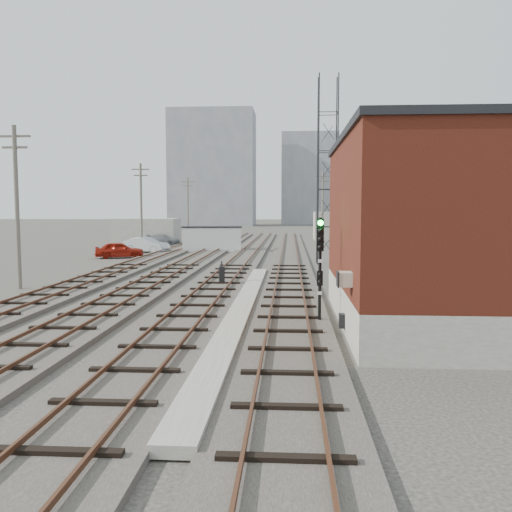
# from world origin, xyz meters

# --- Properties ---
(ground) EXTENTS (320.00, 320.00, 0.00)m
(ground) POSITION_xyz_m (0.00, 60.00, 0.00)
(ground) COLOR #282621
(ground) RESTS_ON ground
(track_right) EXTENTS (3.20, 90.00, 0.39)m
(track_right) POSITION_xyz_m (2.50, 39.00, 0.11)
(track_right) COLOR #332D28
(track_right) RESTS_ON ground
(track_mid_right) EXTENTS (3.20, 90.00, 0.39)m
(track_mid_right) POSITION_xyz_m (-1.50, 39.00, 0.11)
(track_mid_right) COLOR #332D28
(track_mid_right) RESTS_ON ground
(track_mid_left) EXTENTS (3.20, 90.00, 0.39)m
(track_mid_left) POSITION_xyz_m (-5.50, 39.00, 0.11)
(track_mid_left) COLOR #332D28
(track_mid_left) RESTS_ON ground
(track_left) EXTENTS (3.20, 90.00, 0.39)m
(track_left) POSITION_xyz_m (-9.50, 39.00, 0.11)
(track_left) COLOR #332D28
(track_left) RESTS_ON ground
(platform_curb) EXTENTS (0.90, 28.00, 0.26)m
(platform_curb) POSITION_xyz_m (0.50, 14.00, 0.13)
(platform_curb) COLOR gray
(platform_curb) RESTS_ON ground
(brick_building) EXTENTS (6.54, 12.20, 7.22)m
(brick_building) POSITION_xyz_m (7.50, 12.00, 3.63)
(brick_building) COLOR gray
(brick_building) RESTS_ON ground
(lattice_tower) EXTENTS (1.60, 1.60, 15.00)m
(lattice_tower) POSITION_xyz_m (5.50, 35.00, 7.50)
(lattice_tower) COLOR black
(lattice_tower) RESTS_ON ground
(utility_pole_left_a) EXTENTS (1.80, 0.24, 9.00)m
(utility_pole_left_a) POSITION_xyz_m (-12.50, 20.00, 4.80)
(utility_pole_left_a) COLOR #595147
(utility_pole_left_a) RESTS_ON ground
(utility_pole_left_b) EXTENTS (1.80, 0.24, 9.00)m
(utility_pole_left_b) POSITION_xyz_m (-12.50, 45.00, 4.80)
(utility_pole_left_b) COLOR #595147
(utility_pole_left_b) RESTS_ON ground
(utility_pole_left_c) EXTENTS (1.80, 0.24, 9.00)m
(utility_pole_left_c) POSITION_xyz_m (-12.50, 70.00, 4.80)
(utility_pole_left_c) COLOR #595147
(utility_pole_left_c) RESTS_ON ground
(utility_pole_right_a) EXTENTS (1.80, 0.24, 9.00)m
(utility_pole_right_a) POSITION_xyz_m (6.50, 28.00, 4.80)
(utility_pole_right_a) COLOR #595147
(utility_pole_right_a) RESTS_ON ground
(utility_pole_right_b) EXTENTS (1.80, 0.24, 9.00)m
(utility_pole_right_b) POSITION_xyz_m (6.50, 58.00, 4.80)
(utility_pole_right_b) COLOR #595147
(utility_pole_right_b) RESTS_ON ground
(apartment_left) EXTENTS (22.00, 14.00, 30.00)m
(apartment_left) POSITION_xyz_m (-18.00, 135.00, 15.00)
(apartment_left) COLOR gray
(apartment_left) RESTS_ON ground
(apartment_right) EXTENTS (16.00, 12.00, 26.00)m
(apartment_right) POSITION_xyz_m (8.00, 150.00, 13.00)
(apartment_right) COLOR gray
(apartment_right) RESTS_ON ground
(shed_left) EXTENTS (8.00, 5.00, 3.20)m
(shed_left) POSITION_xyz_m (-16.00, 60.00, 1.60)
(shed_left) COLOR gray
(shed_left) RESTS_ON ground
(shed_right) EXTENTS (6.00, 6.00, 4.00)m
(shed_right) POSITION_xyz_m (9.00, 70.00, 2.00)
(shed_right) COLOR gray
(shed_right) RESTS_ON ground
(signal_mast) EXTENTS (0.40, 0.41, 4.13)m
(signal_mast) POSITION_xyz_m (3.70, 11.59, 2.44)
(signal_mast) COLOR gray
(signal_mast) RESTS_ON ground
(switch_stand) EXTENTS (0.38, 0.38, 1.37)m
(switch_stand) POSITION_xyz_m (-1.35, 21.54, 0.65)
(switch_stand) COLOR black
(switch_stand) RESTS_ON ground
(site_trailer) EXTENTS (6.51, 3.46, 2.62)m
(site_trailer) POSITION_xyz_m (-5.65, 47.34, 1.32)
(site_trailer) COLOR white
(site_trailer) RESTS_ON ground
(car_red) EXTENTS (4.67, 3.03, 1.48)m
(car_red) POSITION_xyz_m (-12.91, 38.94, 0.74)
(car_red) COLOR #9C1B0E
(car_red) RESTS_ON ground
(car_silver) EXTENTS (5.03, 3.09, 1.57)m
(car_silver) POSITION_xyz_m (-12.07, 45.16, 0.78)
(car_silver) COLOR #ADB1B5
(car_silver) RESTS_ON ground
(car_grey) EXTENTS (4.67, 2.69, 1.27)m
(car_grey) POSITION_xyz_m (-13.09, 56.71, 0.64)
(car_grey) COLOR slate
(car_grey) RESTS_ON ground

